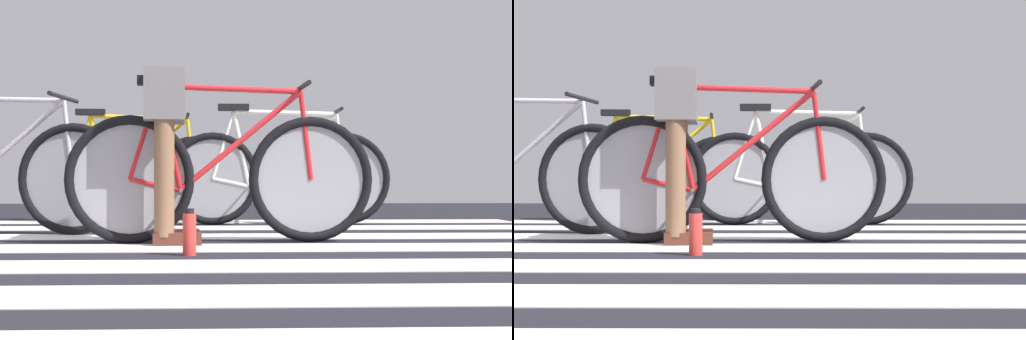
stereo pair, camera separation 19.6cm
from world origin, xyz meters
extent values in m
cube|color=black|center=(0.00, 0.00, 0.01)|extent=(18.00, 14.00, 0.02)
cube|color=silver|center=(0.09, -1.03, 0.02)|extent=(5.20, 0.44, 0.00)
cube|color=silver|center=(0.11, -0.26, 0.02)|extent=(5.20, 0.44, 0.00)
cube|color=silver|center=(-0.11, 0.52, 0.02)|extent=(5.20, 0.44, 0.00)
cube|color=silver|center=(0.07, 1.26, 0.02)|extent=(5.20, 0.44, 0.00)
cube|color=silver|center=(0.11, 2.03, 0.02)|extent=(5.20, 0.44, 0.00)
cube|color=silver|center=(0.06, 2.77, 0.02)|extent=(5.20, 0.44, 0.00)
torus|color=black|center=(-0.21, 0.78, 0.38)|extent=(0.72, 0.11, 0.72)
torus|color=black|center=(0.81, 0.86, 0.38)|extent=(0.72, 0.11, 0.72)
cylinder|color=gray|center=(-0.21, 0.78, 0.38)|extent=(0.61, 0.05, 0.61)
cylinder|color=gray|center=(0.81, 0.86, 0.38)|extent=(0.61, 0.05, 0.61)
cylinder|color=red|center=(0.35, 0.83, 0.89)|extent=(0.80, 0.10, 0.05)
cylinder|color=red|center=(0.41, 0.83, 0.60)|extent=(0.70, 0.09, 0.59)
cylinder|color=red|center=(0.01, 0.80, 0.61)|extent=(0.16, 0.05, 0.59)
cylinder|color=red|center=(-0.07, 0.79, 0.35)|extent=(0.29, 0.05, 0.09)
cylinder|color=red|center=(-0.13, 0.79, 0.64)|extent=(0.19, 0.04, 0.53)
cylinder|color=red|center=(0.78, 0.86, 0.63)|extent=(0.09, 0.04, 0.50)
cube|color=black|center=(-0.05, 0.79, 0.93)|extent=(0.25, 0.11, 0.05)
cylinder|color=black|center=(0.75, 0.86, 0.90)|extent=(0.07, 0.52, 0.03)
cylinder|color=#4C4C51|center=(0.07, 0.80, 0.32)|extent=(0.05, 0.34, 0.02)
cylinder|color=brown|center=(-0.03, 0.94, 0.50)|extent=(0.11, 0.11, 0.87)
cylinder|color=brown|center=(-0.01, 0.66, 0.50)|extent=(0.11, 0.11, 0.87)
cube|color=slate|center=(-0.02, 0.80, 0.84)|extent=(0.25, 0.43, 0.28)
cube|color=#4E271C|center=(0.04, 0.94, 0.06)|extent=(0.27, 0.12, 0.07)
cube|color=#4E271C|center=(0.06, 0.66, 0.06)|extent=(0.27, 0.12, 0.07)
torus|color=black|center=(-0.65, 1.41, 0.38)|extent=(0.72, 0.14, 0.72)
cylinder|color=gray|center=(-0.65, 1.41, 0.38)|extent=(0.60, 0.08, 0.61)
cylinder|color=#B9B0C1|center=(-1.11, 1.46, 0.89)|extent=(0.80, 0.13, 0.05)
cylinder|color=#B9B0C1|center=(-1.05, 1.46, 0.60)|extent=(0.70, 0.12, 0.59)
cylinder|color=#B9B0C1|center=(-0.68, 1.41, 0.63)|extent=(0.09, 0.04, 0.50)
cylinder|color=black|center=(-0.71, 1.42, 0.90)|extent=(0.09, 0.52, 0.03)
torus|color=black|center=(0.21, 2.38, 0.38)|extent=(0.72, 0.06, 0.72)
torus|color=black|center=(1.23, 2.38, 0.38)|extent=(0.72, 0.06, 0.72)
cylinder|color=gray|center=(0.21, 2.38, 0.38)|extent=(0.61, 0.01, 0.61)
cylinder|color=gray|center=(1.23, 2.38, 0.38)|extent=(0.61, 0.01, 0.61)
cylinder|color=white|center=(0.77, 2.38, 0.89)|extent=(0.80, 0.03, 0.05)
cylinder|color=white|center=(0.83, 2.38, 0.60)|extent=(0.70, 0.03, 0.59)
cylinder|color=white|center=(0.43, 2.38, 0.61)|extent=(0.15, 0.03, 0.59)
cylinder|color=white|center=(0.35, 2.38, 0.35)|extent=(0.29, 0.03, 0.09)
cylinder|color=white|center=(0.29, 2.38, 0.64)|extent=(0.18, 0.03, 0.53)
cylinder|color=white|center=(1.20, 2.38, 0.63)|extent=(0.09, 0.03, 0.50)
cube|color=black|center=(0.37, 2.38, 0.93)|extent=(0.24, 0.09, 0.05)
cylinder|color=black|center=(1.17, 2.38, 0.90)|extent=(0.03, 0.52, 0.03)
cylinder|color=#4C4C51|center=(0.49, 2.38, 0.32)|extent=(0.02, 0.34, 0.02)
torus|color=black|center=(-0.97, 2.83, 0.38)|extent=(0.72, 0.11, 0.72)
torus|color=black|center=(0.05, 2.91, 0.38)|extent=(0.72, 0.11, 0.72)
cylinder|color=gray|center=(-0.97, 2.83, 0.38)|extent=(0.61, 0.05, 0.61)
cylinder|color=gray|center=(0.05, 2.91, 0.38)|extent=(0.61, 0.05, 0.61)
cylinder|color=yellow|center=(-0.41, 2.87, 0.89)|extent=(0.80, 0.09, 0.05)
cylinder|color=yellow|center=(-0.35, 2.88, 0.60)|extent=(0.70, 0.09, 0.59)
cylinder|color=yellow|center=(-0.75, 2.85, 0.61)|extent=(0.16, 0.05, 0.59)
cylinder|color=yellow|center=(-0.83, 2.84, 0.35)|extent=(0.29, 0.05, 0.09)
cylinder|color=yellow|center=(-0.89, 2.84, 0.64)|extent=(0.19, 0.04, 0.53)
cylinder|color=yellow|center=(0.02, 2.91, 0.63)|extent=(0.09, 0.04, 0.50)
cube|color=black|center=(-0.81, 2.84, 0.93)|extent=(0.25, 0.11, 0.05)
cylinder|color=black|center=(-0.01, 2.90, 0.90)|extent=(0.07, 0.52, 0.03)
cylinder|color=#4C4C51|center=(-0.69, 2.85, 0.32)|extent=(0.05, 0.34, 0.02)
cylinder|color=red|center=(0.15, 0.17, 0.12)|extent=(0.06, 0.06, 0.20)
cylinder|color=black|center=(0.15, 0.17, 0.23)|extent=(0.05, 0.05, 0.02)
camera|label=1|loc=(0.33, -3.36, 0.39)|focal=52.23mm
camera|label=2|loc=(0.53, -3.36, 0.39)|focal=52.23mm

